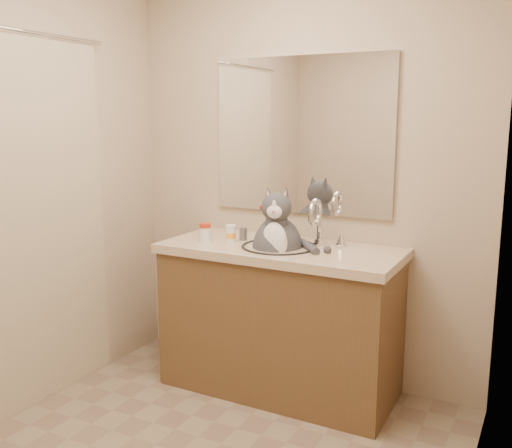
% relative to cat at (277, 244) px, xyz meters
% --- Properties ---
extents(room, '(2.22, 2.52, 2.42)m').
position_rel_cat_xyz_m(room, '(0.00, -0.94, 0.33)').
color(room, gray).
rests_on(room, ground).
extents(vanity, '(1.34, 0.59, 1.12)m').
position_rel_cat_xyz_m(vanity, '(0.00, 0.03, -0.42)').
color(vanity, brown).
rests_on(vanity, ground).
extents(mirror, '(1.10, 0.02, 0.90)m').
position_rel_cat_xyz_m(mirror, '(0.00, 0.30, 0.58)').
color(mirror, white).
rests_on(mirror, room).
extents(shower_curtain, '(0.02, 1.30, 1.93)m').
position_rel_cat_xyz_m(shower_curtain, '(-1.05, -0.84, 0.16)').
color(shower_curtain, beige).
rests_on(shower_curtain, ground).
extents(cat, '(0.45, 0.37, 0.55)m').
position_rel_cat_xyz_m(cat, '(0.00, 0.00, 0.00)').
color(cat, '#414146').
rests_on(cat, vanity).
extents(pill_bottle_redcap, '(0.07, 0.07, 0.11)m').
position_rel_cat_xyz_m(pill_bottle_redcap, '(-0.42, -0.08, 0.04)').
color(pill_bottle_redcap, white).
rests_on(pill_bottle_redcap, vanity).
extents(pill_bottle_orange, '(0.06, 0.06, 0.10)m').
position_rel_cat_xyz_m(pill_bottle_orange, '(-0.29, -0.01, 0.03)').
color(pill_bottle_orange, white).
rests_on(pill_bottle_orange, vanity).
extents(grey_canister, '(0.06, 0.06, 0.07)m').
position_rel_cat_xyz_m(grey_canister, '(-0.26, 0.07, 0.02)').
color(grey_canister, slate).
rests_on(grey_canister, vanity).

